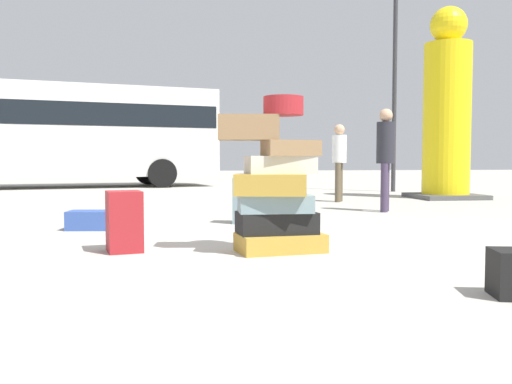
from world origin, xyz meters
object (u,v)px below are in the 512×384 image
Objects in this scene: person_tourist_with_camera at (339,156)px; suitcase_navy_foreground_far at (100,220)px; person_bearded_onlooker at (386,151)px; parked_bus at (41,129)px; suitcase_maroon_upright_blue at (124,221)px; suitcase_slate_white_trunk at (246,201)px; lamp_post at (395,40)px; suitcase_tower at (275,188)px; yellow_dummy_statue at (447,114)px.

suitcase_navy_foreground_far is at bearing -18.90° from person_tourist_with_camera.
person_bearded_onlooker is 11.88m from parked_bus.
suitcase_maroon_upright_blue is 0.33× the size of person_bearded_onlooker.
suitcase_navy_foreground_far is 1.26× the size of suitcase_slate_white_trunk.
suitcase_navy_foreground_far is at bearing -150.65° from suitcase_slate_white_trunk.
suitcase_slate_white_trunk is at bearing -5.59° from person_tourist_with_camera.
parked_bus is (-3.57, 12.62, 1.55)m from suitcase_maroon_upright_blue.
suitcase_navy_foreground_far is 10.80m from lamp_post.
person_bearded_onlooker reaches higher than suitcase_tower.
person_tourist_with_camera is (-0.11, 2.23, -0.06)m from person_bearded_onlooker.
suitcase_tower is at bearing 5.84° from person_tourist_with_camera.
suitcase_maroon_upright_blue is (0.44, -1.73, 0.17)m from suitcase_navy_foreground_far.
suitcase_slate_white_trunk is 2.54m from suitcase_maroon_upright_blue.
suitcase_navy_foreground_far is 11.46m from parked_bus.
suitcase_tower is 11.13m from lamp_post.
lamp_post is at bearing 91.87° from yellow_dummy_statue.
suitcase_navy_foreground_far is at bearing -86.49° from parked_bus.
person_bearded_onlooker is (2.57, 3.71, 0.42)m from suitcase_tower.
parked_bus is at bearing 113.50° from suitcase_navy_foreground_far.
suitcase_slate_white_trunk is 4.38m from person_tourist_with_camera.
parked_bus is (-7.42, 6.93, 0.88)m from person_tourist_with_camera.
yellow_dummy_statue reaches higher than suitcase_maroon_upright_blue.
suitcase_tower is at bearing -118.54° from lamp_post.
lamp_post is (6.88, 7.31, 3.98)m from suitcase_navy_foreground_far.
suitcase_tower reaches higher than suitcase_maroon_upright_blue.
lamp_post is at bearing 54.24° from suitcase_navy_foreground_far.
parked_bus is at bearing 111.07° from suitcase_tower.
suitcase_navy_foreground_far is at bearing -39.96° from person_bearded_onlooker.
yellow_dummy_statue is at bearing -44.59° from parked_bus.
suitcase_navy_foreground_far is 0.46× the size of person_bearded_onlooker.
lamp_post is at bearing -32.21° from parked_bus.
lamp_post reaches higher than person_bearded_onlooker.
suitcase_tower is at bearing -128.16° from yellow_dummy_statue.
person_bearded_onlooker is (2.53, 1.37, 0.71)m from suitcase_slate_white_trunk.
lamp_post is (2.58, 3.35, 3.15)m from person_tourist_with_camera.
person_bearded_onlooker is (3.96, 3.47, 0.73)m from suitcase_maroon_upright_blue.
person_bearded_onlooker reaches higher than person_tourist_with_camera.
yellow_dummy_statue is at bearing 166.26° from person_bearded_onlooker.
suitcase_tower reaches higher than suitcase_slate_white_trunk.
lamp_post reaches higher than suitcase_slate_white_trunk.
suitcase_slate_white_trunk is 9.36m from lamp_post.
person_tourist_with_camera is 0.38× the size of yellow_dummy_statue.
suitcase_navy_foreground_far is at bearing 91.85° from suitcase_maroon_upright_blue.
suitcase_maroon_upright_blue is (-1.39, 0.24, -0.32)m from suitcase_tower.
suitcase_tower is 0.90× the size of person_tourist_with_camera.
suitcase_maroon_upright_blue is 6.91m from person_tourist_with_camera.
yellow_dummy_statue is (2.57, 2.83, 0.88)m from person_bearded_onlooker.
suitcase_slate_white_trunk is at bearing 43.34° from suitcase_maroon_upright_blue.
suitcase_tower is 0.13× the size of parked_bus.
parked_bus is at bearing -112.09° from person_bearded_onlooker.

